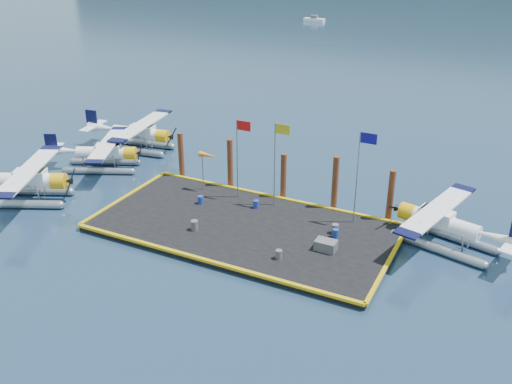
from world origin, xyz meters
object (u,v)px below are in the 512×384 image
crate (326,245)px  flagpole_yellow (277,152)px  drum_3 (195,225)px  piling_3 (335,185)px  piling_4 (390,198)px  drum_5 (256,204)px  seaplane_a (26,183)px  flagpole_red (240,147)px  seaplane_b (105,154)px  seaplane_c (139,135)px  piling_1 (230,165)px  drum_0 (201,200)px  piling_2 (283,178)px  drum_2 (335,233)px  drum_1 (279,254)px  drum_4 (335,229)px  seaplane_d (441,225)px  windsock (207,156)px  piling_0 (181,157)px  flagpole_blue (361,165)px

crate → flagpole_yellow: size_ratio=0.21×
drum_3 → piling_3: (7.13, 7.43, 1.41)m
drum_3 → flagpole_yellow: bearing=60.2°
piling_4 → drum_5: bearing=-163.5°
seaplane_a → flagpole_red: bearing=91.4°
seaplane_b → seaplane_c: size_ratio=0.88×
flagpole_yellow → piling_1: size_ratio=1.48×
drum_5 → piling_1: bearing=143.4°
drum_0 → piling_2: (4.88, 3.82, 1.21)m
drum_3 → piling_4: (11.13, 7.43, 1.26)m
drum_2 → piling_1: (-10.09, 4.15, 1.41)m
drum_3 → drum_1: bearing=-6.9°
drum_4 → flagpole_yellow: (-5.19, 2.06, 3.79)m
seaplane_d → piling_2: size_ratio=2.45×
drum_3 → windsock: 6.78m
drum_3 → piling_1: (-1.37, 7.43, 1.36)m
drum_1 → drum_3: (-6.53, 0.79, 0.05)m
drum_2 → windsock: (-11.12, 2.55, 2.54)m
drum_3 → seaplane_c: bearing=139.1°
piling_4 → piling_0: bearing=180.0°
drum_1 → piling_4: bearing=60.8°
crate → piling_1: size_ratio=0.32×
piling_0 → flagpole_blue: bearing=-6.0°
piling_2 → crate: bearing=-46.8°
seaplane_b → drum_0: 11.46m
seaplane_d → flagpole_yellow: flagpole_yellow is taller
drum_1 → drum_3: drum_3 is taller
piling_0 → drum_1: bearing=-33.5°
drum_0 → piling_1: bearing=84.4°
drum_0 → piling_0: 5.77m
seaplane_d → windsock: size_ratio=2.98×
drum_5 → flagpole_yellow: flagpole_yellow is taller
seaplane_a → drum_0: (12.18, 4.78, -0.84)m
flagpole_red → piling_0: flagpole_red is taller
drum_3 → drum_4: drum_3 is taller
seaplane_a → piling_2: size_ratio=2.52×
piling_3 → flagpole_blue: bearing=-36.1°
seaplane_c → piling_1: bearing=62.8°
flagpole_yellow → piling_2: size_ratio=1.63×
seaplane_c → drum_3: 17.28m
seaplane_d → windsock: bearing=104.6°
drum_2 → crate: (0.01, -1.81, 0.04)m
drum_0 → windsock: (-0.65, 2.22, 2.53)m
flagpole_blue → flagpole_yellow: bearing=180.0°
drum_1 → crate: size_ratio=0.44×
drum_1 → piling_0: piling_0 is taller
seaplane_a → flagpole_yellow: size_ratio=1.55×
windsock → seaplane_a: bearing=-148.7°
seaplane_b → flagpole_blue: (22.19, -0.49, 3.32)m
seaplane_a → piling_3: piling_3 is taller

